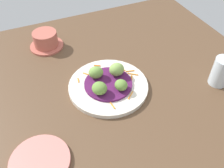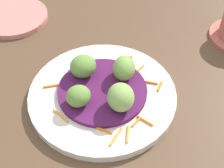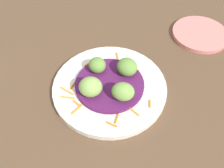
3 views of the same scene
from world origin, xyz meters
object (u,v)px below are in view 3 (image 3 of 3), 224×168
(main_plate, at_px, (110,87))
(guac_scoop_back, at_px, (123,92))
(guac_scoop_left, at_px, (127,68))
(guac_scoop_center, at_px, (97,65))
(guac_scoop_right, at_px, (91,87))
(side_plate_small, at_px, (200,34))

(main_plate, bearing_deg, guac_scoop_back, 121.92)
(guac_scoop_left, height_order, guac_scoop_center, guac_scoop_left)
(guac_scoop_left, height_order, guac_scoop_back, guac_scoop_back)
(main_plate, distance_m, guac_scoop_left, 0.06)
(guac_scoop_right, bearing_deg, guac_scoop_left, -148.08)
(guac_scoop_left, relative_size, guac_scoop_right, 0.96)
(guac_scoop_center, height_order, side_plate_small, guac_scoop_center)
(main_plate, height_order, side_plate_small, main_plate)
(main_plate, relative_size, guac_scoop_center, 6.27)
(guac_scoop_back, height_order, side_plate_small, guac_scoop_back)
(guac_scoop_right, xyz_separation_m, side_plate_small, (-0.32, -0.21, -0.04))
(guac_scoop_back, bearing_deg, guac_scoop_right, -13.08)
(guac_scoop_right, height_order, guac_scoop_back, guac_scoop_right)
(guac_scoop_back, bearing_deg, guac_scoop_center, -58.08)
(main_plate, relative_size, guac_scoop_right, 5.18)
(guac_scoop_left, bearing_deg, guac_scoop_right, 31.92)
(main_plate, height_order, guac_scoop_back, guac_scoop_back)
(guac_scoop_right, bearing_deg, side_plate_small, -146.42)
(side_plate_small, bearing_deg, guac_scoop_back, 42.57)
(guac_scoop_center, distance_m, guac_scoop_right, 0.07)
(main_plate, bearing_deg, side_plate_small, -146.16)
(guac_scoop_back, distance_m, side_plate_small, 0.34)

